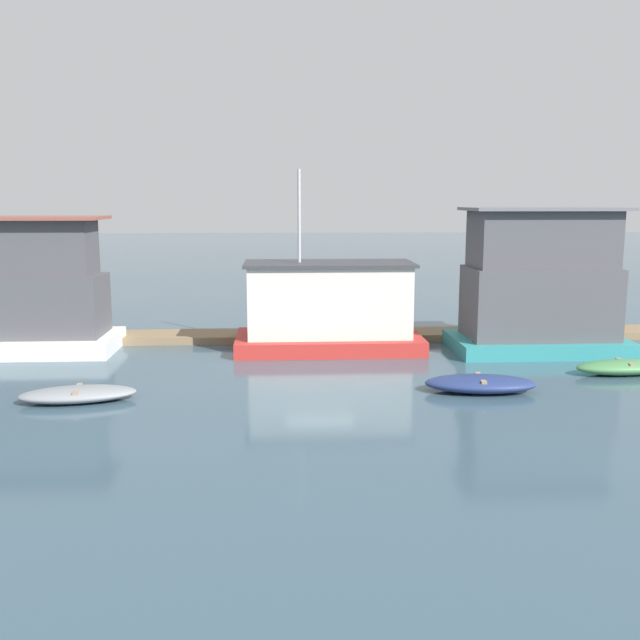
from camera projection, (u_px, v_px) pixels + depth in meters
ground_plane at (319, 352)px, 27.32m from camera, size 200.00×200.00×0.00m
dock_walkway at (315, 335)px, 29.77m from camera, size 33.80×1.99×0.30m
houseboat_white at (39, 295)px, 26.88m from camera, size 5.61×3.48×5.14m
houseboat_red at (329, 309)px, 27.50m from camera, size 7.14×3.70×6.89m
houseboat_teal at (540, 287)px, 27.08m from camera, size 6.53×3.83×5.47m
dinghy_grey at (78, 394)px, 20.53m from camera, size 3.45×1.84×0.43m
dinghy_navy at (480, 384)px, 21.55m from camera, size 3.48×1.81×0.51m
dinghy_green at (625, 367)px, 23.71m from camera, size 3.41×1.35×0.50m
mooring_post_far_left at (55, 322)px, 27.81m from camera, size 0.21×0.21×2.10m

